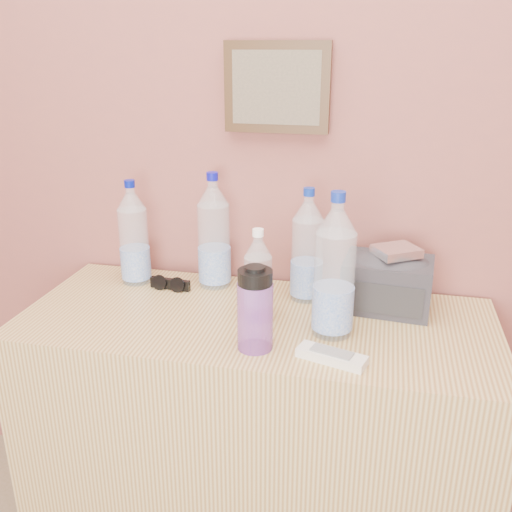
{
  "coord_description": "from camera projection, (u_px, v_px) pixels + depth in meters",
  "views": [
    {
      "loc": [
        0.28,
        0.34,
        1.52
      ],
      "look_at": [
        -0.03,
        1.71,
        0.99
      ],
      "focal_mm": 40.0,
      "sensor_mm": 36.0,
      "label": 1
    }
  ],
  "objects": [
    {
      "name": "nalgene_bottle",
      "position": [
        255.0,
        309.0,
        1.37
      ],
      "size": [
        0.09,
        0.09,
        0.22
      ],
      "rotation": [
        0.0,
        0.0,
        0.04
      ],
      "color": "purple",
      "rests_on": "dresser"
    },
    {
      "name": "ac_remote",
      "position": [
        332.0,
        356.0,
        1.35
      ],
      "size": [
        0.17,
        0.1,
        0.02
      ],
      "primitive_type": "cube",
      "rotation": [
        0.0,
        0.0,
        -0.29
      ],
      "color": "silver",
      "rests_on": "dresser"
    },
    {
      "name": "pet_small",
      "position": [
        258.0,
        280.0,
        1.52
      ],
      "size": [
        0.07,
        0.07,
        0.26
      ],
      "rotation": [
        0.0,
        0.0,
        -0.18
      ],
      "color": "#CDECF9",
      "rests_on": "dresser"
    },
    {
      "name": "pet_large_c",
      "position": [
        307.0,
        251.0,
        1.63
      ],
      "size": [
        0.09,
        0.09,
        0.33
      ],
      "rotation": [
        0.0,
        0.0,
        0.37
      ],
      "color": "#C7E1FF",
      "rests_on": "dresser"
    },
    {
      "name": "foil_packet",
      "position": [
        396.0,
        251.0,
        1.55
      ],
      "size": [
        0.15,
        0.14,
        0.02
      ],
      "primitive_type": "cube",
      "rotation": [
        0.0,
        0.0,
        0.57
      ],
      "color": "silver",
      "rests_on": "toiletry_bag"
    },
    {
      "name": "sunglasses",
      "position": [
        170.0,
        284.0,
        1.74
      ],
      "size": [
        0.13,
        0.06,
        0.03
      ],
      "primitive_type": null,
      "rotation": [
        0.0,
        0.0,
        -0.08
      ],
      "color": "black",
      "rests_on": "dresser"
    },
    {
      "name": "toiletry_bag",
      "position": [
        387.0,
        281.0,
        1.6
      ],
      "size": [
        0.25,
        0.19,
        0.16
      ],
      "primitive_type": null,
      "rotation": [
        0.0,
        0.0,
        -0.09
      ],
      "color": "black",
      "rests_on": "dresser"
    },
    {
      "name": "dresser",
      "position": [
        256.0,
        439.0,
        1.71
      ],
      "size": [
        1.3,
        0.54,
        0.81
      ],
      "primitive_type": "cube",
      "color": "#A87953",
      "rests_on": "ground"
    },
    {
      "name": "pet_large_b",
      "position": [
        214.0,
        237.0,
        1.72
      ],
      "size": [
        0.1,
        0.1,
        0.35
      ],
      "rotation": [
        0.0,
        0.0,
        -0.34
      ],
      "color": "silver",
      "rests_on": "dresser"
    },
    {
      "name": "picture_frame",
      "position": [
        277.0,
        88.0,
        1.6
      ],
      "size": [
        0.3,
        0.03,
        0.25
      ],
      "primitive_type": null,
      "color": "#382311",
      "rests_on": "room_shell"
    },
    {
      "name": "pet_large_d",
      "position": [
        334.0,
        273.0,
        1.42
      ],
      "size": [
        0.1,
        0.1,
        0.38
      ],
      "rotation": [
        0.0,
        0.0,
        0.23
      ],
      "color": "white",
      "rests_on": "dresser"
    },
    {
      "name": "pet_large_a",
      "position": [
        134.0,
        238.0,
        1.75
      ],
      "size": [
        0.09,
        0.09,
        0.33
      ],
      "rotation": [
        0.0,
        0.0,
        -0.19
      ],
      "color": "silver",
      "rests_on": "dresser"
    }
  ]
}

